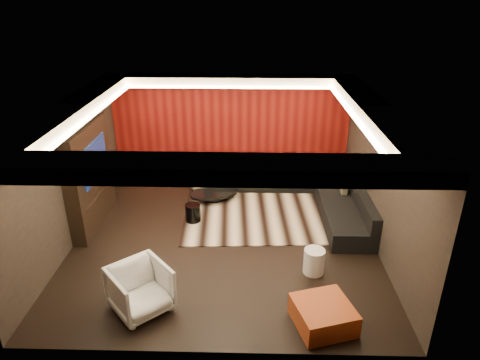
{
  "coord_description": "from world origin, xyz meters",
  "views": [
    {
      "loc": [
        0.51,
        -7.48,
        4.71
      ],
      "look_at": [
        0.3,
        0.6,
        1.05
      ],
      "focal_mm": 32.0,
      "sensor_mm": 36.0,
      "label": 1
    }
  ],
  "objects_px": {
    "coffee_table": "(214,196)",
    "sectional_sofa": "(301,189)",
    "armchair": "(141,289)",
    "orange_ottoman": "(323,315)",
    "drum_stool": "(193,213)",
    "white_side_table": "(314,261)"
  },
  "relations": [
    {
      "from": "coffee_table",
      "to": "orange_ottoman",
      "type": "xyz_separation_m",
      "value": [
        1.99,
        -4.13,
        0.06
      ]
    },
    {
      "from": "coffee_table",
      "to": "sectional_sofa",
      "type": "bearing_deg",
      "value": 3.74
    },
    {
      "from": "armchair",
      "to": "sectional_sofa",
      "type": "distance_m",
      "value": 4.96
    },
    {
      "from": "coffee_table",
      "to": "drum_stool",
      "type": "xyz_separation_m",
      "value": [
        -0.38,
        -1.05,
        0.1
      ]
    },
    {
      "from": "coffee_table",
      "to": "drum_stool",
      "type": "relative_size",
      "value": 3.03
    },
    {
      "from": "drum_stool",
      "to": "white_side_table",
      "type": "relative_size",
      "value": 0.83
    },
    {
      "from": "orange_ottoman",
      "to": "white_side_table",
      "type": "bearing_deg",
      "value": 88.67
    },
    {
      "from": "armchair",
      "to": "sectional_sofa",
      "type": "height_order",
      "value": "armchair"
    },
    {
      "from": "drum_stool",
      "to": "sectional_sofa",
      "type": "bearing_deg",
      "value": 25.63
    },
    {
      "from": "drum_stool",
      "to": "orange_ottoman",
      "type": "height_order",
      "value": "drum_stool"
    },
    {
      "from": "drum_stool",
      "to": "armchair",
      "type": "xyz_separation_m",
      "value": [
        -0.46,
        -2.82,
        0.17
      ]
    },
    {
      "from": "coffee_table",
      "to": "drum_stool",
      "type": "height_order",
      "value": "drum_stool"
    },
    {
      "from": "white_side_table",
      "to": "drum_stool",
      "type": "bearing_deg",
      "value": 143.55
    },
    {
      "from": "white_side_table",
      "to": "orange_ottoman",
      "type": "relative_size",
      "value": 0.57
    },
    {
      "from": "orange_ottoman",
      "to": "sectional_sofa",
      "type": "height_order",
      "value": "sectional_sofa"
    },
    {
      "from": "orange_ottoman",
      "to": "sectional_sofa",
      "type": "bearing_deg",
      "value": 88.71
    },
    {
      "from": "coffee_table",
      "to": "orange_ottoman",
      "type": "relative_size",
      "value": 1.44
    },
    {
      "from": "orange_ottoman",
      "to": "drum_stool",
      "type": "bearing_deg",
      "value": 127.5
    },
    {
      "from": "orange_ottoman",
      "to": "armchair",
      "type": "bearing_deg",
      "value": 174.52
    },
    {
      "from": "white_side_table",
      "to": "sectional_sofa",
      "type": "relative_size",
      "value": 0.13
    },
    {
      "from": "drum_stool",
      "to": "sectional_sofa",
      "type": "relative_size",
      "value": 0.11
    },
    {
      "from": "coffee_table",
      "to": "white_side_table",
      "type": "bearing_deg",
      "value": -54.36
    }
  ]
}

